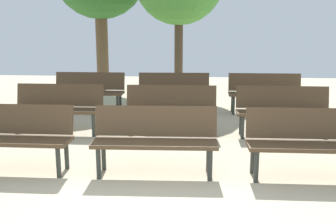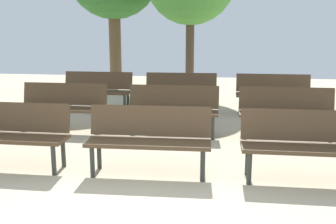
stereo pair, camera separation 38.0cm
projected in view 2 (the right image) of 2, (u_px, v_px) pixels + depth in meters
bench_r0_c0 at (10, 131)px, 5.38m from camera, size 1.60×0.49×0.87m
bench_r0_c1 at (149, 136)px, 5.14m from camera, size 1.62×0.54×0.87m
bench_r0_c2 at (307, 141)px, 4.90m from camera, size 1.61×0.50×0.87m
bench_r1_c0 at (63, 104)px, 7.28m from camera, size 1.60×0.49×0.87m
bench_r1_c1 at (173, 107)px, 7.00m from camera, size 1.61×0.50×0.87m
bench_r1_c2 at (286, 110)px, 6.78m from camera, size 1.60×0.50×0.87m
bench_r2_c0 at (97, 88)px, 9.15m from camera, size 1.60×0.48×0.87m
bench_r2_c1 at (181, 90)px, 8.93m from camera, size 1.62×0.54×0.87m
bench_r2_c2 at (273, 92)px, 8.69m from camera, size 1.60×0.49×0.87m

